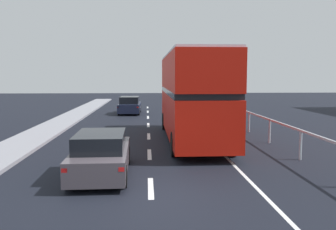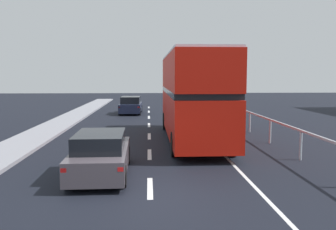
# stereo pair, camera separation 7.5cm
# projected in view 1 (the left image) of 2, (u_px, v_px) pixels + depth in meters

# --- Properties ---
(ground_plane) EXTENTS (75.93, 120.00, 0.10)m
(ground_plane) POSITION_uv_depth(u_px,v_px,m) (151.00, 196.00, 9.86)
(ground_plane) COLOR black
(lane_paint_markings) EXTENTS (3.18, 46.00, 0.01)m
(lane_paint_markings) POSITION_uv_depth(u_px,v_px,m) (187.00, 140.00, 18.29)
(lane_paint_markings) COLOR silver
(lane_paint_markings) RESTS_ON ground
(bridge_side_railing) EXTENTS (0.10, 42.00, 1.17)m
(bridge_side_railing) POSITION_uv_depth(u_px,v_px,m) (259.00, 119.00, 19.03)
(bridge_side_railing) COLOR #ADB5BF
(bridge_side_railing) RESTS_ON ground
(double_decker_bus_red) EXTENTS (2.64, 10.50, 4.31)m
(double_decker_bus_red) POSITION_uv_depth(u_px,v_px,m) (192.00, 94.00, 17.93)
(double_decker_bus_red) COLOR red
(double_decker_bus_red) RESTS_ON ground
(hatchback_car_near) EXTENTS (1.81, 4.30, 1.41)m
(hatchback_car_near) POSITION_uv_depth(u_px,v_px,m) (101.00, 154.00, 11.71)
(hatchback_car_near) COLOR #4E464D
(hatchback_car_near) RESTS_ON ground
(sedan_car_ahead) EXTENTS (1.90, 4.16, 1.48)m
(sedan_car_ahead) POSITION_uv_depth(u_px,v_px,m) (130.00, 106.00, 31.00)
(sedan_car_ahead) COLOR #181E35
(sedan_car_ahead) RESTS_ON ground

